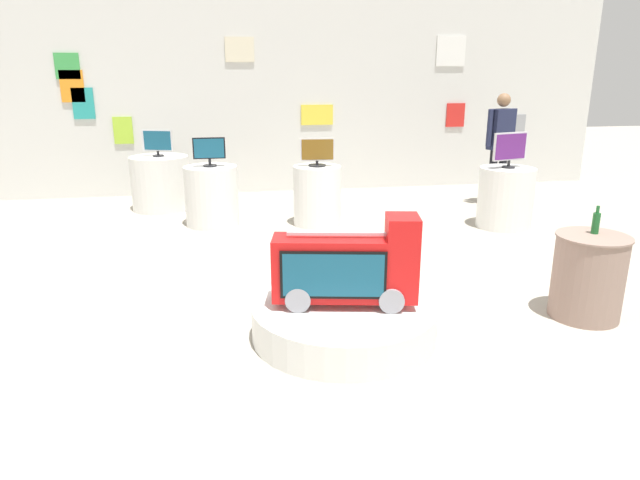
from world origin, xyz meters
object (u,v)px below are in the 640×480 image
Objects in this scene: novelty_firetruck_tv at (348,269)px; display_pedestal_left_rear at (161,183)px; display_pedestal_center_rear at (212,196)px; display_pedestal_far_right at (505,198)px; tv_on_center_rear at (209,150)px; bottle_on_side_table at (596,222)px; tv_on_right_rear at (317,152)px; tv_on_far_right at (510,148)px; side_table_round at (588,276)px; main_display_pedestal at (344,320)px; shopper_browsing_near_truck at (500,141)px; tv_on_left_rear at (157,142)px; display_pedestal_right_rear at (317,195)px.

display_pedestal_left_rear is (-1.85, 4.66, -0.17)m from novelty_firetruck_tv.
display_pedestal_far_right is (3.85, -0.78, 0.00)m from display_pedestal_center_rear.
display_pedestal_center_rear is 0.61m from tv_on_center_rear.
display_pedestal_left_rear is 1.07× the size of display_pedestal_far_right.
tv_on_right_rear is at bearing 118.40° from bottle_on_side_table.
tv_on_far_right is 0.72× the size of side_table_round.
tv_on_right_rear is at bearing 84.47° from novelty_firetruck_tv.
tv_on_center_rear is 4.81m from side_table_round.
side_table_round is (1.74, -3.36, -0.62)m from tv_on_right_rear.
main_display_pedestal is 0.85× the size of shopper_browsing_near_truck.
display_pedestal_center_rear is 3.40× the size of bottle_on_side_table.
novelty_firetruck_tv is at bearing -68.37° from tv_on_left_rear.
display_pedestal_left_rear is 1.44m from tv_on_center_rear.
novelty_firetruck_tv reaches higher than display_pedestal_center_rear.
display_pedestal_right_rear is at bearing 167.15° from display_pedestal_far_right.
tv_on_left_rear is at bearing 126.32° from display_pedestal_center_rear.
display_pedestal_far_right is (2.44, -0.55, -0.59)m from tv_on_right_rear.
display_pedestal_far_right is 3.40× the size of bottle_on_side_table.
display_pedestal_right_rear and display_pedestal_far_right have the same top height.
side_table_round reaches higher than main_display_pedestal.
tv_on_right_rear is (0.35, 3.38, 0.85)m from main_display_pedestal.
display_pedestal_left_rear is at bearing 158.36° from tv_on_far_right.
display_pedestal_center_rear reaches higher than main_display_pedestal.
main_display_pedestal is at bearing -134.68° from display_pedestal_far_right.
main_display_pedestal is at bearing -179.45° from side_table_round.
tv_on_left_rear reaches higher than bottle_on_side_table.
display_pedestal_far_right is 2.89m from side_table_round.
main_display_pedestal is 3.98m from display_pedestal_far_right.
tv_on_far_right reaches higher than tv_on_right_rear.
novelty_firetruck_tv is 1.33× the size of display_pedestal_left_rear.
tv_on_far_right is 1.39m from shopper_browsing_near_truck.
display_pedestal_far_right is 0.66m from tv_on_far_right.
tv_on_left_rear is 2.52m from tv_on_right_rear.
main_display_pedestal is at bearing -95.88° from tv_on_right_rear.
tv_on_center_rear is at bearing -53.85° from display_pedestal_left_rear.
display_pedestal_far_right is 1.50m from shopper_browsing_near_truck.
novelty_firetruck_tv is 0.67× the size of shopper_browsing_near_truck.
display_pedestal_left_rear is 1.65× the size of tv_on_far_right.
display_pedestal_right_rear is (2.17, -1.27, -0.62)m from tv_on_left_rear.
main_display_pedestal is 2.01× the size of side_table_round.
display_pedestal_far_right is (3.85, -0.77, -0.61)m from tv_on_center_rear.
main_display_pedestal is 6.14× the size of bottle_on_side_table.
tv_on_left_rear is at bearing 111.47° from main_display_pedestal.
novelty_firetruck_tv is at bearing -134.39° from tv_on_far_right.
display_pedestal_right_rear reaches higher than side_table_round.
side_table_round is (3.15, -3.58, -0.03)m from display_pedestal_center_rear.
main_display_pedestal is at bearing 151.23° from novelty_firetruck_tv.
main_display_pedestal is 1.81× the size of display_pedestal_center_rear.
display_pedestal_center_rear is at bearing 106.61° from novelty_firetruck_tv.
tv_on_left_rear is 6.05m from bottle_on_side_table.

